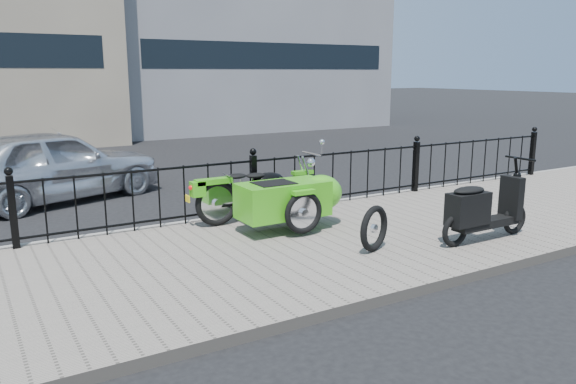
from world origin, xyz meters
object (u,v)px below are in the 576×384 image
sedan_car (52,165)px  spare_tire (374,228)px  motorcycle_sidecar (289,196)px  scooter (481,210)px

sedan_car → spare_tire: bearing=-172.3°
motorcycle_sidecar → sedan_car: size_ratio=0.56×
motorcycle_sidecar → spare_tire: 1.59m
scooter → motorcycle_sidecar: bearing=134.0°
motorcycle_sidecar → scooter: size_ratio=1.40×
scooter → sedan_car: 7.59m
motorcycle_sidecar → spare_tire: size_ratio=3.79×
motorcycle_sidecar → spare_tire: bearing=-77.2°
spare_tire → sedan_car: (-2.99, 5.70, 0.27)m
spare_tire → motorcycle_sidecar: bearing=102.8°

